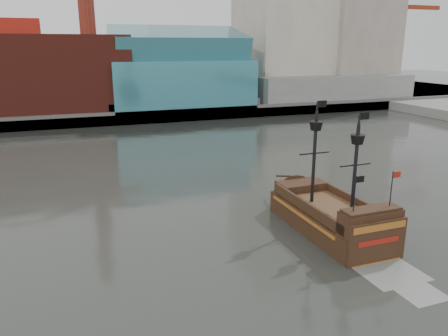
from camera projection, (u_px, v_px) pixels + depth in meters
name	position (u px, v px, depth m)	size (l,w,h in m)	color
ground	(297.00, 272.00, 30.15)	(400.00, 400.00, 0.00)	#232621
promenade_far	(121.00, 101.00, 112.99)	(220.00, 60.00, 2.00)	slate
seawall	(141.00, 117.00, 86.26)	(220.00, 1.00, 2.60)	#4C4C49
skyline	(142.00, 3.00, 101.59)	(149.00, 45.00, 62.00)	brown
crane_a	(400.00, 30.00, 125.09)	(22.50, 4.00, 32.25)	slate
crane_b	(401.00, 43.00, 138.27)	(19.10, 4.00, 26.25)	slate
pirate_ship	(330.00, 220.00, 36.40)	(5.02, 15.48, 11.57)	black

